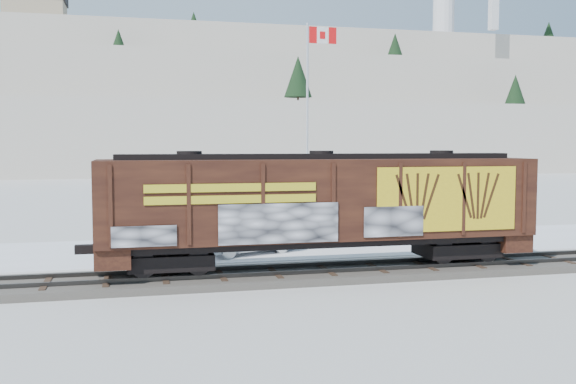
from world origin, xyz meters
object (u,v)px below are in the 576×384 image
object	(u,v)px
flagpole	(309,151)
car_dark	(341,227)
car_white	(249,237)
car_silver	(260,229)
hopper_railcar	(321,203)

from	to	relation	value
flagpole	car_dark	size ratio (longest dim) A/B	2.31
flagpole	car_white	xyz separation A→B (m)	(-5.44, -9.45, -3.84)
car_silver	flagpole	bearing A→B (deg)	-44.27
hopper_railcar	car_white	bearing A→B (deg)	107.96
flagpole	hopper_railcar	bearing A→B (deg)	-103.59
car_white	hopper_railcar	bearing A→B (deg)	177.58
hopper_railcar	car_white	distance (m)	6.19
car_dark	flagpole	bearing A→B (deg)	-0.81
car_silver	hopper_railcar	bearing A→B (deg)	174.23
car_white	car_dark	xyz separation A→B (m)	(5.19, 2.24, 0.00)
car_dark	hopper_railcar	bearing A→B (deg)	157.84
hopper_railcar	flagpole	bearing A→B (deg)	76.41
flagpole	car_white	size ratio (longest dim) A/B	2.63
flagpole	car_white	distance (m)	11.56
car_white	car_dark	size ratio (longest dim) A/B	0.88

